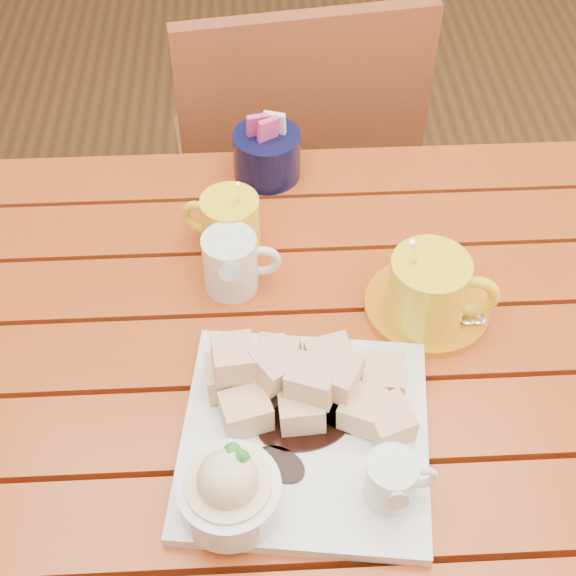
{
  "coord_description": "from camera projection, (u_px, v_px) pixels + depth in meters",
  "views": [
    {
      "loc": [
        -0.02,
        -0.62,
        1.56
      ],
      "look_at": [
        0.01,
        0.04,
        0.82
      ],
      "focal_mm": 50.0,
      "sensor_mm": 36.0,
      "label": 1
    }
  ],
  "objects": [
    {
      "name": "dessert_plate",
      "position": [
        291.0,
        435.0,
        0.89
      ],
      "size": [
        0.31,
        0.31,
        0.11
      ],
      "rotation": [
        0.0,
        0.0,
        -0.13
      ],
      "color": "white",
      "rests_on": "table"
    },
    {
      "name": "orange_saucer",
      "position": [
        428.0,
        306.0,
        1.05
      ],
      "size": [
        0.16,
        0.16,
        0.02
      ],
      "rotation": [
        0.0,
        0.0,
        -0.39
      ],
      "color": "orange",
      "rests_on": "table"
    },
    {
      "name": "cream_pitcher",
      "position": [
        232.0,
        262.0,
        1.05
      ],
      "size": [
        0.1,
        0.09,
        0.09
      ],
      "rotation": [
        0.0,
        0.0,
        -0.01
      ],
      "color": "white",
      "rests_on": "table"
    },
    {
      "name": "coffee_mug_left",
      "position": [
        229.0,
        224.0,
        1.1
      ],
      "size": [
        0.11,
        0.08,
        0.13
      ],
      "rotation": [
        0.0,
        0.0,
        -0.39
      ],
      "color": "yellow",
      "rests_on": "table"
    },
    {
      "name": "chair_far",
      "position": [
        292.0,
        171.0,
        1.61
      ],
      "size": [
        0.49,
        0.49,
        0.92
      ],
      "rotation": [
        0.0,
        0.0,
        3.28
      ],
      "color": "brown",
      "rests_on": "ground"
    },
    {
      "name": "table",
      "position": [
        281.0,
        395.0,
        1.09
      ],
      "size": [
        1.2,
        0.79,
        0.75
      ],
      "color": "#9C3614",
      "rests_on": "ground"
    },
    {
      "name": "coffee_mug_right",
      "position": [
        429.0,
        293.0,
        1.0
      ],
      "size": [
        0.14,
        0.1,
        0.17
      ],
      "rotation": [
        0.0,
        0.0,
        -0.13
      ],
      "color": "yellow",
      "rests_on": "table"
    },
    {
      "name": "sugar_caddy",
      "position": [
        267.0,
        153.0,
        1.21
      ],
      "size": [
        0.1,
        0.1,
        0.11
      ],
      "color": "black",
      "rests_on": "table"
    }
  ]
}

